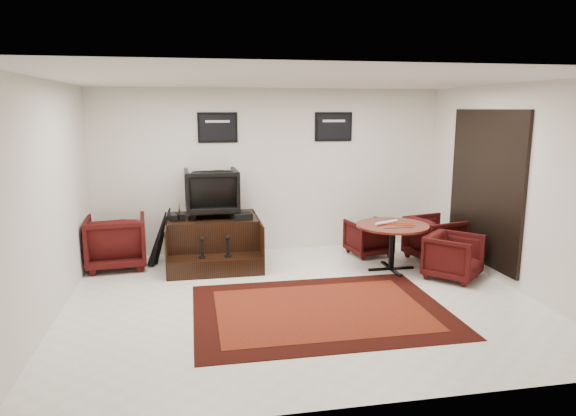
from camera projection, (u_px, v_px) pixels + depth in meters
The scene contains 16 objects.
ground at pixel (301, 299), 6.72m from camera, with size 6.00×6.00×0.00m, color white.
room_shell at pixel (331, 162), 6.57m from camera, with size 6.02×5.02×2.81m.
area_rug at pixel (321, 310), 6.35m from camera, with size 3.11×2.33×0.01m.
shine_podium at pixel (213, 242), 8.30m from camera, with size 1.44×1.49×0.74m.
shine_chair at pixel (211, 190), 8.29m from camera, with size 0.83×0.78×0.86m, color black.
shoes_pair at pixel (176, 217), 8.03m from camera, with size 0.29×0.32×0.10m.
polish_kit at pixel (243, 217), 8.06m from camera, with size 0.28×0.19×0.10m, color black.
umbrella_black at pixel (158, 238), 8.05m from camera, with size 0.34×0.13×0.91m, color black, non-canonical shape.
umbrella_hooked at pixel (162, 235), 8.19m from camera, with size 0.35×0.13×0.94m, color black, non-canonical shape.
armchair_side at pixel (116, 239), 8.02m from camera, with size 0.88×0.83×0.91m, color black.
meeting_table at pixel (392, 230), 7.85m from camera, with size 1.10×1.10×0.72m.
table_chair_back at pixel (368, 236), 8.73m from camera, with size 0.65×0.61×0.67m, color black.
table_chair_window at pixel (435, 236), 8.41m from camera, with size 0.77×0.72×0.80m, color black.
table_chair_corner at pixel (454, 254), 7.49m from camera, with size 0.71×0.66×0.73m, color black.
paper_roll at pixel (386, 222), 7.86m from camera, with size 0.05×0.05×0.42m, color silver.
table_clutter at pixel (400, 225), 7.79m from camera, with size 0.57×0.33×0.01m.
Camera 1 is at (-1.35, -6.23, 2.46)m, focal length 32.00 mm.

